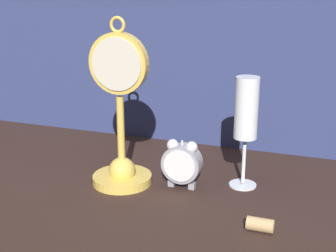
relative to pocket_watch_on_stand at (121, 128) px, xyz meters
name	(u,v)px	position (x,y,z in m)	size (l,w,h in m)	color
ground_plane	(153,201)	(0.08, -0.05, -0.11)	(4.00, 4.00, 0.00)	black
pocket_watch_on_stand	(121,128)	(0.00, 0.00, 0.00)	(0.11, 0.11, 0.32)	gold
alarm_clock_twin_bell	(182,162)	(0.11, 0.02, -0.06)	(0.07, 0.03, 0.09)	gray
champagne_flute	(246,116)	(0.22, 0.07, 0.03)	(0.05, 0.05, 0.21)	silver
wine_cork	(260,225)	(0.28, -0.09, -0.10)	(0.02, 0.02, 0.04)	tan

